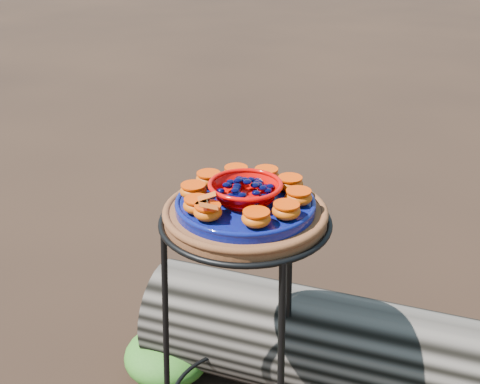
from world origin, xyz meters
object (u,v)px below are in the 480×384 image
Objects in this scene: red_bowl at (245,192)px; terracotta_saucer at (245,215)px; plant_stand at (245,341)px; cobalt_plate at (245,205)px; driftwood_log at (438,371)px.

terracotta_saucer is at bearing 0.00° from red_bowl.
red_bowl is (0.00, 0.00, 0.42)m from plant_stand.
plant_stand is 1.87× the size of terracotta_saucer.
red_bowl reaches higher than terracotta_saucer.
plant_stand is 2.18× the size of cobalt_plate.
terracotta_saucer is 0.06m from red_bowl.
red_bowl reaches higher than plant_stand.
red_bowl is at bearing 0.00° from cobalt_plate.
terracotta_saucer reaches higher than plant_stand.
plant_stand is at bearing -133.05° from driftwood_log.
terracotta_saucer is 0.21× the size of driftwood_log.
cobalt_plate is 0.03m from red_bowl.
plant_stand is at bearing 0.00° from terracotta_saucer.
driftwood_log is at bearing 46.95° from terracotta_saucer.
plant_stand is 0.59m from driftwood_log.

